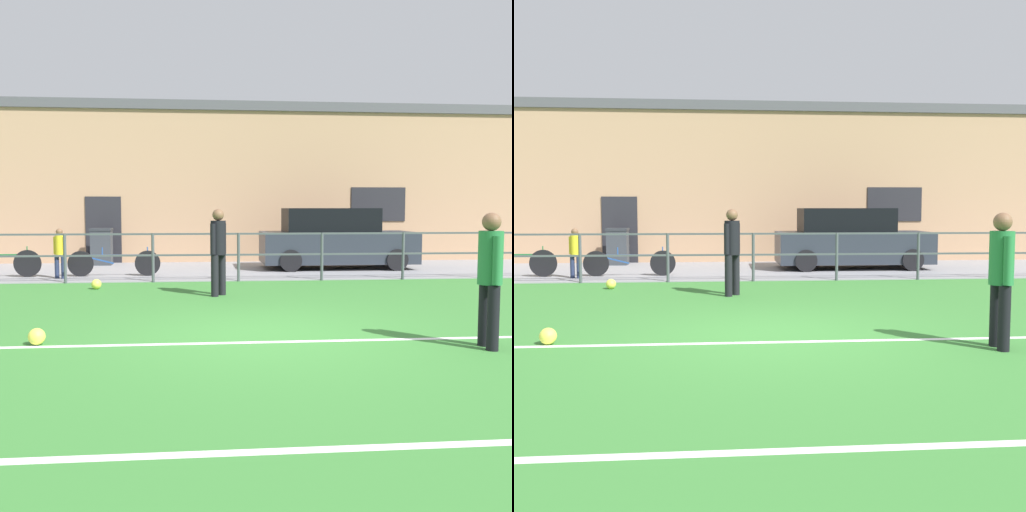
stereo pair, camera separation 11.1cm
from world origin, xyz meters
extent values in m
cube|color=#387A33|center=(0.00, 0.00, -0.02)|extent=(60.00, 44.00, 0.04)
cube|color=white|center=(0.00, -0.42, 0.00)|extent=(36.00, 0.11, 0.00)
cube|color=white|center=(0.00, -3.82, 0.00)|extent=(36.00, 0.11, 0.00)
cube|color=gray|center=(0.00, 8.50, 0.01)|extent=(48.00, 5.00, 0.02)
cylinder|color=#474C51|center=(-4.00, 6.00, 0.57)|extent=(0.07, 0.07, 1.15)
cylinder|color=#474C51|center=(-2.00, 6.00, 0.57)|extent=(0.07, 0.07, 1.15)
cylinder|color=#474C51|center=(0.00, 6.00, 0.57)|extent=(0.07, 0.07, 1.15)
cylinder|color=#474C51|center=(2.00, 6.00, 0.57)|extent=(0.07, 0.07, 1.15)
cylinder|color=#474C51|center=(4.00, 6.00, 0.57)|extent=(0.07, 0.07, 1.15)
cylinder|color=#474C51|center=(6.00, 6.00, 0.57)|extent=(0.07, 0.07, 1.15)
cube|color=#474C51|center=(0.00, 6.00, 1.13)|extent=(36.00, 0.04, 0.04)
cube|color=#474C51|center=(0.00, 6.00, 0.63)|extent=(36.00, 0.04, 0.04)
cube|color=tan|center=(0.00, 12.20, 2.41)|extent=(28.00, 2.40, 4.81)
cube|color=#232328|center=(-3.93, 10.98, 1.05)|extent=(1.10, 0.04, 2.10)
cube|color=#232328|center=(4.89, 10.98, 1.86)|extent=(1.80, 0.04, 1.10)
cube|color=#4C4C51|center=(0.00, 12.20, 4.96)|extent=(28.00, 2.56, 0.30)
cylinder|color=black|center=(-0.47, 3.83, 0.41)|extent=(0.15, 0.15, 0.81)
cylinder|color=black|center=(-0.62, 3.63, 0.41)|extent=(0.15, 0.15, 0.81)
cylinder|color=black|center=(-0.54, 3.73, 1.15)|extent=(0.30, 0.30, 0.67)
sphere|color=brown|center=(-0.54, 3.73, 1.60)|extent=(0.23, 0.23, 0.23)
cylinder|color=black|center=(-0.43, 3.88, 1.13)|extent=(0.11, 0.11, 0.60)
cylinder|color=black|center=(-0.65, 3.58, 1.13)|extent=(0.11, 0.11, 0.60)
cylinder|color=black|center=(2.63, -1.11, 0.40)|extent=(0.14, 0.14, 0.79)
cylinder|color=black|center=(2.64, -0.86, 0.40)|extent=(0.14, 0.14, 0.79)
cylinder|color=#237038|center=(2.63, -0.98, 1.12)|extent=(0.29, 0.29, 0.65)
sphere|color=brown|center=(2.63, -0.98, 1.55)|extent=(0.22, 0.22, 0.22)
cylinder|color=#237038|center=(2.62, -1.16, 1.10)|extent=(0.10, 0.10, 0.58)
cylinder|color=#237038|center=(2.64, -0.81, 1.10)|extent=(0.10, 0.10, 0.58)
sphere|color=#E5E04C|center=(-2.95, -0.30, 0.11)|extent=(0.21, 0.21, 0.21)
sphere|color=#E5E04C|center=(-3.12, 4.91, 0.11)|extent=(0.21, 0.21, 0.21)
cylinder|color=#232D4C|center=(-4.22, 6.78, 0.31)|extent=(0.11, 0.11, 0.58)
cylinder|color=#232D4C|center=(-4.39, 6.84, 0.31)|extent=(0.11, 0.11, 0.58)
cylinder|color=gold|center=(-4.30, 6.81, 0.84)|extent=(0.21, 0.21, 0.48)
sphere|color=brown|center=(-4.30, 6.81, 1.16)|extent=(0.16, 0.16, 0.16)
cylinder|color=gold|center=(-4.18, 6.76, 0.82)|extent=(0.08, 0.08, 0.43)
cylinder|color=gold|center=(-4.43, 6.86, 0.82)|extent=(0.08, 0.08, 0.43)
cube|color=#282D38|center=(3.00, 8.67, 0.62)|extent=(4.33, 1.77, 0.88)
cube|color=black|center=(2.78, 8.67, 1.40)|extent=(2.60, 1.49, 0.67)
cylinder|color=black|center=(1.52, 7.82, 0.32)|extent=(0.60, 0.18, 0.60)
cylinder|color=black|center=(4.47, 7.82, 0.32)|extent=(0.60, 0.18, 0.60)
cylinder|color=black|center=(1.52, 9.53, 0.32)|extent=(0.60, 0.18, 0.60)
cylinder|color=black|center=(4.47, 9.53, 0.32)|extent=(0.60, 0.18, 0.60)
cylinder|color=black|center=(-5.19, 7.20, 0.36)|extent=(0.68, 0.04, 0.68)
cylinder|color=#1E6633|center=(-5.19, 7.20, 0.65)|extent=(0.03, 0.03, 0.28)
cylinder|color=black|center=(-3.90, 7.20, 0.34)|extent=(0.64, 0.04, 0.64)
cylinder|color=black|center=(-2.23, 7.20, 0.34)|extent=(0.64, 0.04, 0.64)
cube|color=#234C99|center=(-3.06, 7.20, 0.55)|extent=(1.30, 0.04, 0.04)
cube|color=#234C99|center=(-3.48, 7.20, 0.44)|extent=(0.81, 0.03, 0.23)
cylinder|color=#234C99|center=(-3.36, 7.20, 0.65)|extent=(0.03, 0.03, 0.20)
cylinder|color=#234C99|center=(-2.23, 7.20, 0.62)|extent=(0.03, 0.03, 0.28)
cube|color=#33383D|center=(-3.88, 10.28, 0.54)|extent=(0.60, 0.51, 1.03)
cube|color=#282C30|center=(-3.88, 10.28, 1.09)|extent=(0.64, 0.54, 0.08)
camera|label=1|loc=(-0.87, -7.81, 1.71)|focal=41.26mm
camera|label=2|loc=(-0.76, -7.82, 1.71)|focal=41.26mm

